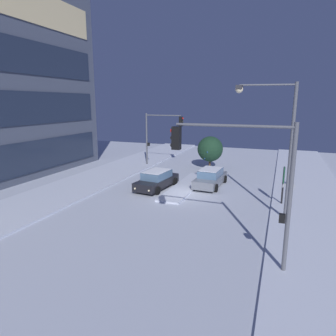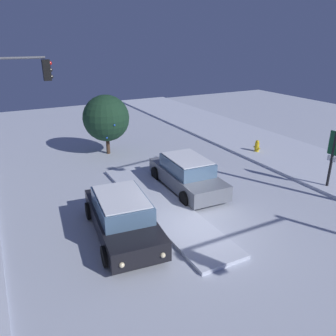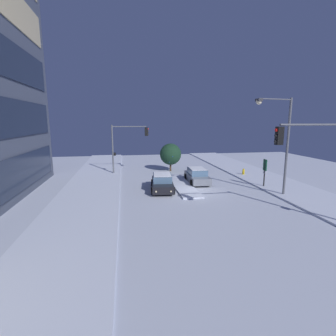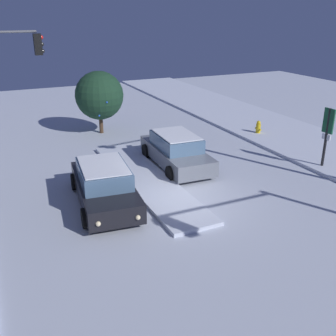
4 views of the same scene
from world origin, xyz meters
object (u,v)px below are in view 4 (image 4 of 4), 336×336
at_px(parking_info_sign, 327,131).
at_px(decorated_tree_median, 99,96).
at_px(car_far, 104,185).
at_px(fire_hydrant, 258,128).
at_px(car_near, 176,151).

distance_m(parking_info_sign, decorated_tree_median, 12.01).
bearing_deg(decorated_tree_median, car_far, 164.82).
height_order(car_far, decorated_tree_median, decorated_tree_median).
distance_m(car_far, fire_hydrant, 11.24).
height_order(parking_info_sign, decorated_tree_median, decorated_tree_median).
bearing_deg(parking_info_sign, decorated_tree_median, -54.08).
relative_size(parking_info_sign, decorated_tree_median, 0.77).
bearing_deg(parking_info_sign, fire_hydrant, -97.42).
bearing_deg(car_far, decorated_tree_median, 170.89).
xyz_separation_m(fire_hydrant, parking_info_sign, (-5.37, 0.54, 1.32)).
bearing_deg(fire_hydrant, parking_info_sign, 174.20).
height_order(car_near, car_far, same).
relative_size(car_far, decorated_tree_median, 1.40).
height_order(car_far, fire_hydrant, car_far).
bearing_deg(car_near, car_far, 122.72).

